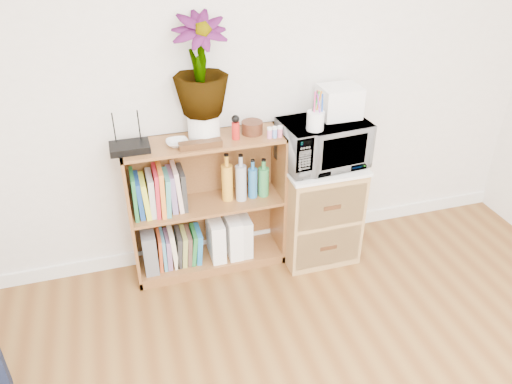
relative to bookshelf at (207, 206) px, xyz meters
name	(u,v)px	position (x,y,z in m)	size (l,w,h in m)	color
skirting_board	(253,237)	(0.35, 0.14, -0.42)	(4.00, 0.02, 0.10)	white
bookshelf	(207,206)	(0.00, 0.00, 0.00)	(1.00, 0.30, 0.95)	brown
wicker_unit	(317,210)	(0.75, -0.08, -0.12)	(0.50, 0.45, 0.70)	#9E7542
microwave	(323,143)	(0.75, -0.08, 0.39)	(0.53, 0.36, 0.29)	silver
pen_cup	(315,121)	(0.65, -0.18, 0.59)	(0.10, 0.10, 0.11)	white
small_appliance	(339,102)	(0.87, -0.03, 0.64)	(0.25, 0.20, 0.19)	white
router	(130,147)	(-0.43, -0.02, 0.50)	(0.23, 0.15, 0.04)	black
white_bowl	(177,143)	(-0.16, -0.03, 0.49)	(0.13, 0.13, 0.03)	silver
plant_pot	(204,126)	(0.01, 0.02, 0.56)	(0.19, 0.19, 0.16)	white
potted_plant	(200,66)	(0.01, 0.02, 0.92)	(0.32, 0.32, 0.57)	#2E742F
trinket_box	(200,145)	(-0.04, -0.10, 0.50)	(0.25, 0.06, 0.04)	#351C0E
kokeshi_doll	(236,131)	(0.19, -0.04, 0.53)	(0.05, 0.05, 0.11)	red
wooden_bowl	(252,127)	(0.31, 0.01, 0.51)	(0.13, 0.13, 0.08)	#341B0E
paint_jars	(275,134)	(0.42, -0.09, 0.50)	(0.10, 0.04, 0.05)	#CF7399
file_box	(149,248)	(-0.40, 0.00, -0.26)	(0.09, 0.23, 0.29)	slate
magazine_holder_left	(216,238)	(0.04, -0.01, -0.26)	(0.09, 0.23, 0.29)	white
magazine_holder_mid	(233,235)	(0.16, -0.01, -0.26)	(0.09, 0.23, 0.29)	white
magazine_holder_right	(242,233)	(0.23, -0.01, -0.26)	(0.09, 0.23, 0.28)	silver
cookbooks	(159,192)	(-0.30, 0.00, 0.16)	(0.33, 0.20, 0.31)	#1F753A
liquor_bottles	(257,176)	(0.34, 0.00, 0.17)	(0.48, 0.07, 0.32)	gold
lower_books	(179,247)	(-0.21, 0.00, -0.29)	(0.30, 0.19, 0.27)	#BE4921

